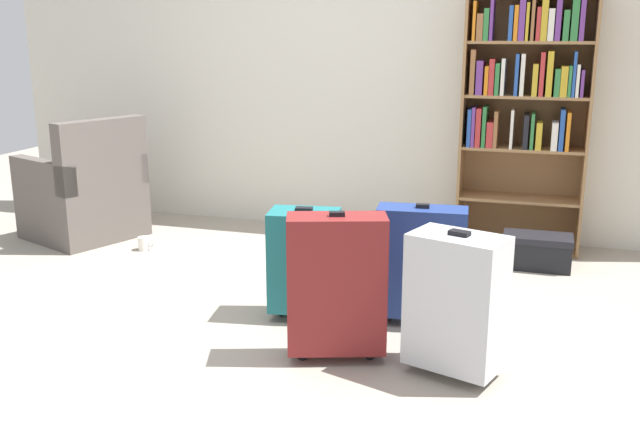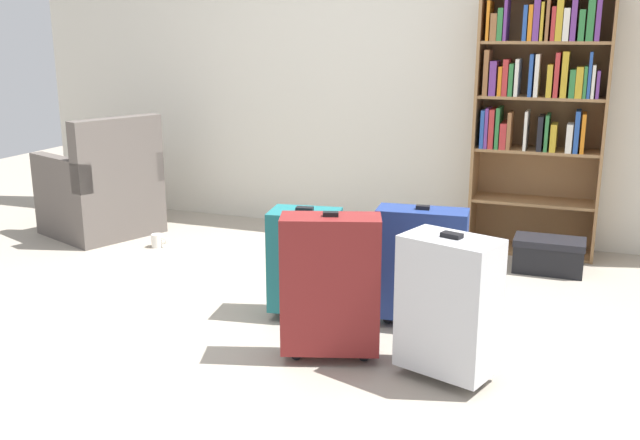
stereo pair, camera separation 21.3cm
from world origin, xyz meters
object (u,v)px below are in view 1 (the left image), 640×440
Objects in this scene: armchair at (85,196)px; suitcase_teal at (304,260)px; storage_box at (537,250)px; suitcase_dark_red at (337,284)px; bookshelf at (525,99)px; suitcase_navy_blue at (421,262)px; suitcase_silver at (456,301)px; mug at (144,244)px.

armchair is 1.50× the size of suitcase_teal.
storage_box is 0.61× the size of suitcase_dark_red.
suitcase_teal is at bearing -121.88° from bookshelf.
suitcase_teal is 0.94× the size of suitcase_navy_blue.
suitcase_navy_blue is (-0.24, 0.54, -0.01)m from suitcase_silver.
suitcase_navy_blue reaches higher than suitcase_teal.
mug is 0.20× the size of suitcase_teal.
suitcase_teal reaches higher than storage_box.
suitcase_navy_blue is at bearing -18.92° from armchair.
suitcase_silver is at bearing -94.95° from bookshelf.
armchair is at bearing -167.83° from bookshelf.
armchair is 1.41× the size of suitcase_navy_blue.
suitcase_navy_blue is at bearing -19.48° from mug.
storage_box is 0.72× the size of suitcase_teal.
mug is 2.65m from suitcase_silver.
armchair is at bearing -175.79° from storage_box.
suitcase_navy_blue is at bearing 60.90° from suitcase_dark_red.
suitcase_navy_blue reaches higher than mug.
armchair is at bearing 163.09° from mug.
suitcase_navy_blue is at bearing 8.45° from suitcase_teal.
storage_box is at bearing 46.15° from suitcase_teal.
suitcase_navy_blue is at bearing 114.24° from suitcase_silver.
suitcase_teal is (1.46, -0.82, 0.27)m from mug.
suitcase_navy_blue is (0.60, 0.09, 0.02)m from suitcase_teal.
suitcase_teal is at bearing -26.04° from armchair.
armchair is 3.24m from storage_box.
suitcase_teal is 0.91× the size of suitcase_silver.
bookshelf reaches higher than suitcase_teal.
bookshelf is 2.81m from mug.
storage_box is (2.65, 0.41, 0.07)m from mug.
suitcase_dark_red is 1.06× the size of suitcase_silver.
suitcase_silver is 1.04× the size of suitcase_navy_blue.
suitcase_dark_red reaches higher than suitcase_navy_blue.
suitcase_teal is 0.61m from suitcase_navy_blue.
bookshelf reaches higher than mug.
bookshelf is 2.64× the size of suitcase_silver.
armchair is at bearing 161.08° from suitcase_navy_blue.
suitcase_dark_red is 1.10× the size of suitcase_navy_blue.
mug is at bearing -161.44° from bookshelf.
suitcase_silver reaches higher than suitcase_teal.
mug is at bearing 144.30° from suitcase_dark_red.
armchair reaches higher than suitcase_dark_red.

